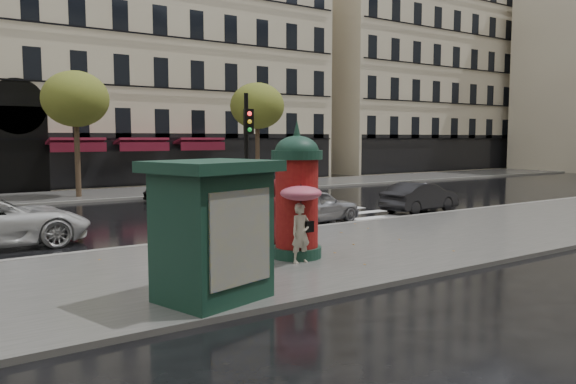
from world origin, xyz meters
TOP-DOWN VIEW (x-y plane):
  - ground at (0.00, 0.00)m, footprint 160.00×160.00m
  - near_sidewalk at (0.00, -0.50)m, footprint 90.00×7.00m
  - far_sidewalk at (0.00, 19.00)m, footprint 90.00×6.00m
  - near_kerb at (0.00, 3.00)m, footprint 90.00×0.25m
  - far_kerb at (0.00, 16.00)m, footprint 90.00×0.25m
  - zebra_crossing at (6.00, 9.60)m, footprint 3.60×11.75m
  - bldg_far_corner at (6.00, 30.00)m, footprint 26.00×14.00m
  - bldg_far_right at (34.00, 30.00)m, footprint 24.00×14.00m
  - tree_far_left at (-2.00, 18.00)m, footprint 3.40×3.40m
  - tree_far_right at (9.00, 18.00)m, footprint 3.40×3.40m
  - woman_umbrella at (-1.56, -1.39)m, footprint 1.02×1.02m
  - woman_red at (-0.98, 2.40)m, footprint 0.89×0.75m
  - man_burgundy at (-1.06, 0.82)m, footprint 1.05×0.79m
  - morris_column at (-1.27, -0.80)m, footprint 1.31×1.31m
  - traffic_light at (-0.66, 2.72)m, footprint 0.32×0.43m
  - newsstand at (-4.78, -3.00)m, footprint 2.59×2.35m
  - car_silver at (3.05, 4.20)m, footprint 4.03×2.05m
  - car_darkgrey at (8.79, 4.20)m, footprint 4.05×1.82m
  - car_black at (2.66, 14.32)m, footprint 4.83×1.97m

SIDE VIEW (x-z plane):
  - ground at x=0.00m, z-range 0.00..0.00m
  - zebra_crossing at x=6.00m, z-range 0.00..0.01m
  - near_sidewalk at x=0.00m, z-range 0.00..0.12m
  - far_sidewalk at x=0.00m, z-range 0.00..0.12m
  - near_kerb at x=0.00m, z-range 0.00..0.14m
  - far_kerb at x=0.00m, z-range 0.00..0.14m
  - car_darkgrey at x=8.79m, z-range 0.00..1.29m
  - car_silver at x=3.05m, z-range 0.00..1.32m
  - car_black at x=2.66m, z-range 0.00..1.40m
  - woman_red at x=-0.98m, z-range 0.12..1.78m
  - man_burgundy at x=-1.06m, z-range 0.12..2.06m
  - woman_umbrella at x=-1.56m, z-range 0.43..2.39m
  - newsstand at x=-4.78m, z-range 0.16..2.79m
  - morris_column at x=-1.27m, z-range 0.05..3.56m
  - traffic_light at x=-0.66m, z-range 0.59..5.03m
  - tree_far_left at x=-2.00m, z-range 1.85..8.49m
  - tree_far_right at x=9.00m, z-range 1.85..8.49m
  - bldg_far_corner at x=6.00m, z-range -0.14..22.76m
  - bldg_far_right at x=34.00m, z-range -0.14..22.76m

